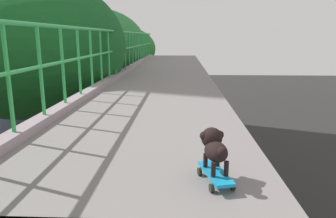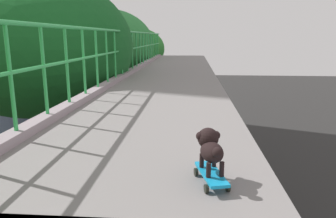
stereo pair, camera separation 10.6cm
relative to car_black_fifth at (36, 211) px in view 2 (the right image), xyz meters
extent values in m
cylinder|color=green|center=(4.00, -7.51, 6.16)|extent=(0.04, 0.04, 1.13)
cylinder|color=green|center=(4.00, -6.74, 6.16)|extent=(0.04, 0.04, 1.13)
cylinder|color=green|center=(4.00, -5.97, 6.16)|extent=(0.04, 0.04, 1.13)
cylinder|color=green|center=(4.00, -5.20, 6.16)|extent=(0.04, 0.04, 1.13)
cylinder|color=green|center=(4.00, -4.43, 6.16)|extent=(0.04, 0.04, 1.13)
cylinder|color=green|center=(4.00, -3.66, 6.16)|extent=(0.04, 0.04, 1.13)
cylinder|color=green|center=(4.00, -2.89, 6.16)|extent=(0.04, 0.04, 1.13)
cylinder|color=green|center=(4.00, -2.12, 6.16)|extent=(0.04, 0.04, 1.13)
cylinder|color=green|center=(4.00, -1.35, 6.16)|extent=(0.04, 0.04, 1.13)
cylinder|color=green|center=(4.00, -0.58, 6.16)|extent=(0.04, 0.04, 1.13)
cylinder|color=green|center=(4.00, 0.19, 6.16)|extent=(0.04, 0.04, 1.13)
cylinder|color=green|center=(4.00, 0.96, 6.16)|extent=(0.04, 0.04, 1.13)
cylinder|color=green|center=(4.00, 1.73, 6.16)|extent=(0.04, 0.04, 1.13)
cylinder|color=green|center=(4.00, 2.50, 6.16)|extent=(0.04, 0.04, 1.13)
cylinder|color=green|center=(4.00, 3.27, 6.16)|extent=(0.04, 0.04, 1.13)
cylinder|color=green|center=(4.00, 4.04, 6.16)|extent=(0.04, 0.04, 1.13)
cylinder|color=green|center=(4.00, 4.81, 6.16)|extent=(0.04, 0.04, 1.13)
cylinder|color=green|center=(4.00, 5.58, 6.16)|extent=(0.04, 0.04, 1.13)
cylinder|color=green|center=(4.00, 6.35, 6.16)|extent=(0.04, 0.04, 1.13)
cylinder|color=green|center=(4.00, 7.12, 6.16)|extent=(0.04, 0.04, 1.13)
cube|color=black|center=(0.00, 0.06, -0.17)|extent=(1.63, 4.31, 0.58)
cube|color=#1E232B|center=(0.00, -0.13, 0.41)|extent=(1.48, 2.21, 0.59)
cylinder|color=black|center=(0.77, 1.37, -0.34)|extent=(0.19, 0.63, 0.63)
cylinder|color=black|center=(-0.77, 1.37, -0.34)|extent=(0.19, 0.63, 0.63)
cube|color=#1C3A96|center=(-3.59, 3.61, -0.11)|extent=(1.81, 4.18, 0.72)
cube|color=#1E232B|center=(-3.59, 3.95, 0.53)|extent=(1.50, 2.15, 0.56)
cylinder|color=black|center=(-2.73, 2.30, -0.32)|extent=(0.20, 0.67, 0.67)
cylinder|color=black|center=(-2.73, 4.92, -0.32)|extent=(0.20, 0.67, 0.67)
cylinder|color=black|center=(-4.46, 4.92, -0.32)|extent=(0.20, 0.67, 0.67)
cube|color=navy|center=(-3.81, 17.98, 1.26)|extent=(2.36, 10.56, 3.27)
cube|color=black|center=(-3.81, 17.98, 1.83)|extent=(2.38, 9.71, 0.70)
cylinder|color=black|center=(-2.68, 21.68, -0.17)|extent=(0.28, 0.96, 0.96)
cylinder|color=black|center=(-4.94, 21.68, -0.17)|extent=(0.28, 0.96, 0.96)
cylinder|color=black|center=(-2.68, 15.08, -0.17)|extent=(0.28, 0.96, 0.96)
cylinder|color=black|center=(-4.94, 15.08, -0.17)|extent=(0.28, 0.96, 0.96)
cylinder|color=#4B3926|center=(1.43, -1.65, 2.07)|extent=(0.54, 0.54, 5.44)
ellipsoid|color=#175723|center=(1.43, -1.65, 6.31)|extent=(5.52, 5.52, 4.07)
cylinder|color=#503531|center=(1.62, 5.48, 2.11)|extent=(0.39, 0.39, 5.52)
ellipsoid|color=#2F803B|center=(1.62, 5.48, 6.16)|extent=(4.68, 4.68, 3.58)
cylinder|color=brown|center=(1.64, 15.19, 1.93)|extent=(0.54, 0.54, 5.16)
ellipsoid|color=#2C802F|center=(1.64, 15.19, 5.62)|extent=(4.07, 4.07, 3.24)
cube|color=#138FC8|center=(6.06, -8.41, 5.56)|extent=(0.25, 0.48, 0.02)
cylinder|color=black|center=(6.10, -8.24, 5.52)|extent=(0.04, 0.07, 0.06)
cylinder|color=black|center=(5.94, -8.28, 5.52)|extent=(0.04, 0.07, 0.06)
cylinder|color=black|center=(6.17, -8.53, 5.52)|extent=(0.04, 0.07, 0.06)
cylinder|color=black|center=(6.01, -8.57, 5.52)|extent=(0.04, 0.07, 0.06)
cylinder|color=black|center=(6.08, -8.29, 5.63)|extent=(0.04, 0.04, 0.11)
cylinder|color=black|center=(5.99, -8.32, 5.63)|extent=(0.04, 0.04, 0.11)
cylinder|color=black|center=(6.13, -8.47, 5.63)|extent=(0.04, 0.04, 0.11)
cylinder|color=black|center=(6.03, -8.50, 5.63)|extent=(0.04, 0.04, 0.11)
ellipsoid|color=black|center=(6.06, -8.39, 5.74)|extent=(0.22, 0.28, 0.15)
sphere|color=black|center=(6.03, -8.29, 5.81)|extent=(0.17, 0.17, 0.17)
ellipsoid|color=black|center=(6.01, -8.22, 5.80)|extent=(0.08, 0.09, 0.05)
sphere|color=black|center=(6.09, -8.28, 5.83)|extent=(0.07, 0.07, 0.07)
sphere|color=black|center=(5.97, -8.31, 5.83)|extent=(0.07, 0.07, 0.07)
sphere|color=black|center=(6.09, -8.52, 5.78)|extent=(0.08, 0.08, 0.08)
camera|label=1|loc=(5.79, -10.70, 6.59)|focal=34.08mm
camera|label=2|loc=(5.90, -10.70, 6.59)|focal=34.08mm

